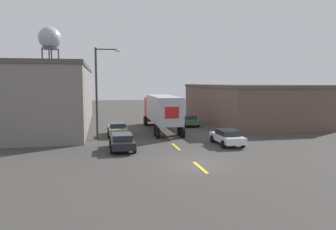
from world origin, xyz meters
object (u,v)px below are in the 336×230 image
Objects in this scene: water_tower at (50,40)px; street_lamp at (99,87)px; parked_car_left_near at (122,141)px; parked_car_right_far at (189,120)px; semi_truck at (161,109)px; parked_car_right_near at (227,137)px; parked_car_left_far at (117,129)px.

street_lamp is at bearing -76.02° from water_tower.
parked_car_right_far is at bearing 55.39° from parked_car_left_near.
street_lamp reaches higher than parked_car_left_near.
street_lamp is (-6.78, -4.73, 2.58)m from semi_truck.
water_tower is (-11.38, 44.25, 13.13)m from parked_car_left_near.
parked_car_right_far is 1.00× the size of parked_car_left_near.
parked_car_right_near is (4.00, -9.82, -1.65)m from semi_truck.
semi_truck is 8.66m from street_lamp.
semi_truck is at bearing 34.88° from street_lamp.
street_lamp is at bearing -144.60° from parked_car_right_far.
water_tower is at bearing 116.72° from semi_truck.
parked_car_right_far and parked_car_left_far have the same top height.
parked_car_left_near is at bearing -90.00° from parked_car_left_far.
parked_car_left_far is at bearing -149.39° from semi_truck.
semi_truck is 1.46× the size of street_lamp.
parked_car_right_far is (4.00, 2.94, -1.65)m from semi_truck.
water_tower is at bearing 107.12° from parked_car_left_far.
parked_car_right_near is at bearing -37.45° from parked_car_left_far.
parked_car_right_far is 13.89m from street_lamp.
semi_truck is 2.91× the size of parked_car_right_far.
parked_car_left_far is at bearing -147.31° from parked_car_right_far.
street_lamp reaches higher than parked_car_right_near.
parked_car_left_near is 1.00× the size of parked_car_right_near.
parked_car_left_near is 0.26× the size of water_tower.
parked_car_right_near is at bearing -90.00° from parked_car_right_far.
street_lamp is (-10.78, -7.66, 4.23)m from parked_car_right_far.
parked_car_left_far is 0.26× the size of water_tower.
parked_car_left_near is 9.07m from parked_car_right_near.
water_tower is (-11.38, 36.94, 13.13)m from parked_car_left_far.
semi_truck is 11.50m from parked_car_left_near.
parked_car_left_near and parked_car_left_far have the same top height.
parked_car_left_far is (-9.06, 6.94, 0.00)m from parked_car_right_near.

